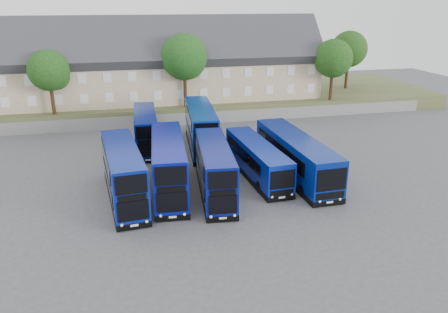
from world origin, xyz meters
TOP-DOWN VIEW (x-y plane):
  - ground at (0.00, 0.00)m, footprint 120.00×120.00m
  - retaining_wall at (0.00, 24.00)m, footprint 70.00×0.40m
  - earth_bank at (0.00, 34.00)m, footprint 80.00×20.00m
  - terrace_row at (-3.00, 30.00)m, footprint 48.00×10.40m
  - dd_front_left at (-6.16, 3.18)m, footprint 3.49×10.95m
  - dd_front_mid at (-2.54, 3.99)m, footprint 3.34×11.27m
  - dd_front_right at (1.01, 2.63)m, footprint 3.36×10.52m
  - dd_rear_left at (-3.70, 15.64)m, footprint 2.62×9.94m
  - dd_rear_right at (1.98, 14.25)m, footprint 3.47×11.42m
  - coach_east_a at (5.46, 5.40)m, footprint 3.07×11.38m
  - coach_east_b at (8.84, 4.76)m, footprint 3.28×13.32m
  - tree_west at (-13.85, 25.10)m, footprint 4.80×4.80m
  - tree_mid at (2.15, 25.60)m, footprint 5.76×5.76m
  - tree_east at (22.15, 25.10)m, footprint 5.12×5.12m
  - tree_far at (28.15, 32.10)m, footprint 5.44×5.44m

SIDE VIEW (x-z plane):
  - ground at x=0.00m, z-range 0.00..0.00m
  - retaining_wall at x=0.00m, z-range 0.00..1.50m
  - earth_bank at x=0.00m, z-range 0.00..2.00m
  - coach_east_a at x=5.46m, z-range -0.03..3.04m
  - coach_east_b at x=8.84m, z-range -0.03..3.58m
  - dd_rear_left at x=-3.70m, z-range -0.04..3.88m
  - dd_front_right at x=1.01m, z-range -0.04..4.07m
  - dd_front_left at x=-6.16m, z-range -0.04..4.24m
  - dd_front_mid at x=-2.54m, z-range -0.04..4.38m
  - dd_rear_right at x=1.98m, z-range -0.04..4.43m
  - terrace_row at x=-3.00m, z-range 1.00..12.20m
  - tree_west at x=-13.85m, z-range 3.23..10.88m
  - tree_east at x=22.15m, z-range 3.31..11.47m
  - tree_far at x=28.15m, z-range 3.39..12.06m
  - tree_mid at x=2.15m, z-range 3.48..12.66m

